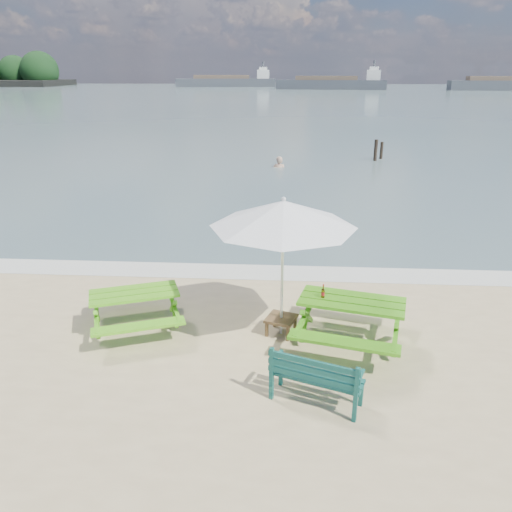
# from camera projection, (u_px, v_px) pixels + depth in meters

# --- Properties ---
(sea) EXTENTS (300.00, 300.00, 0.00)m
(sea) POSITION_uv_depth(u_px,v_px,m) (289.00, 96.00, 86.49)
(sea) COLOR slate
(sea) RESTS_ON ground
(foam_strip) EXTENTS (22.00, 0.90, 0.01)m
(foam_strip) POSITION_uv_depth(u_px,v_px,m) (276.00, 273.00, 11.35)
(foam_strip) COLOR silver
(foam_strip) RESTS_ON ground
(picnic_table_left) EXTENTS (2.00, 2.10, 0.72)m
(picnic_table_left) POSITION_uv_depth(u_px,v_px,m) (136.00, 311.00, 8.79)
(picnic_table_left) COLOR #54AE1A
(picnic_table_left) RESTS_ON ground
(picnic_table_right) EXTENTS (2.10, 2.24, 0.81)m
(picnic_table_right) POSITION_uv_depth(u_px,v_px,m) (350.00, 323.00, 8.29)
(picnic_table_right) COLOR #49A018
(picnic_table_right) RESTS_ON ground
(park_bench) EXTENTS (1.33, 0.84, 0.78)m
(park_bench) POSITION_uv_depth(u_px,v_px,m) (316.00, 387.00, 6.87)
(park_bench) COLOR #104640
(park_bench) RESTS_ON ground
(side_table) EXTENTS (0.62, 0.62, 0.31)m
(side_table) POSITION_uv_depth(u_px,v_px,m) (281.00, 325.00, 8.70)
(side_table) COLOR brown
(side_table) RESTS_ON ground
(patio_umbrella) EXTENTS (3.08, 3.08, 2.39)m
(patio_umbrella) POSITION_uv_depth(u_px,v_px,m) (283.00, 214.00, 8.00)
(patio_umbrella) COLOR silver
(patio_umbrella) RESTS_ON ground
(beer_bottle) EXTENTS (0.06, 0.06, 0.23)m
(beer_bottle) POSITION_uv_depth(u_px,v_px,m) (323.00, 293.00, 8.21)
(beer_bottle) COLOR #925D15
(beer_bottle) RESTS_ON picnic_table_right
(swimmer) EXTENTS (0.71, 0.51, 1.81)m
(swimmer) POSITION_uv_depth(u_px,v_px,m) (279.00, 175.00, 23.82)
(swimmer) COLOR tan
(swimmer) RESTS_ON ground
(mooring_pilings) EXTENTS (0.57, 0.77, 1.26)m
(mooring_pilings) POSITION_uv_depth(u_px,v_px,m) (378.00, 152.00, 25.40)
(mooring_pilings) COLOR black
(mooring_pilings) RESTS_ON ground
(cargo_ships) EXTENTS (161.46, 26.12, 4.40)m
(cargo_ships) POSITION_uv_depth(u_px,v_px,m) (500.00, 84.00, 118.42)
(cargo_ships) COLOR #3A3E45
(cargo_ships) RESTS_ON ground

